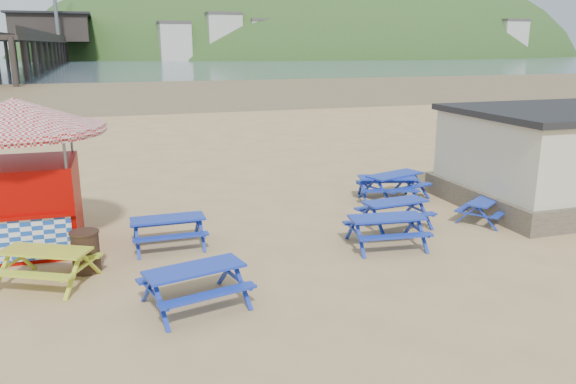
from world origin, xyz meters
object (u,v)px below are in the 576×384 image
object	(u,v)px
picnic_table_blue_b	(387,188)
litter_bin	(86,251)
picnic_table_yellow	(47,267)
ice_cream_kiosk	(20,156)
picnic_table_blue_a	(168,232)
amenity_block	(570,156)

from	to	relation	value
picnic_table_blue_b	litter_bin	distance (m)	10.18
picnic_table_yellow	ice_cream_kiosk	distance (m)	3.35
picnic_table_blue_a	litter_bin	bearing A→B (deg)	-150.85
picnic_table_blue_a	amenity_block	xyz separation A→B (m)	(13.09, 0.25, 1.17)
picnic_table_blue_b	picnic_table_yellow	xyz separation A→B (m)	(-10.37, -3.94, -0.00)
ice_cream_kiosk	amenity_block	size ratio (longest dim) A/B	0.60
ice_cream_kiosk	amenity_block	distance (m)	16.56
picnic_table_yellow	amenity_block	bearing A→B (deg)	34.06
picnic_table_blue_a	picnic_table_yellow	world-z (taller)	picnic_table_yellow
litter_bin	ice_cream_kiosk	bearing A→B (deg)	123.79
picnic_table_blue_b	ice_cream_kiosk	size ratio (longest dim) A/B	0.52
picnic_table_blue_a	picnic_table_blue_b	xyz separation A→B (m)	(7.57, 2.35, 0.01)
picnic_table_yellow	amenity_block	xyz separation A→B (m)	(15.90, 1.83, 1.17)
picnic_table_blue_b	ice_cream_kiosk	bearing A→B (deg)	-156.40
picnic_table_blue_b	ice_cream_kiosk	distance (m)	11.26
litter_bin	amenity_block	world-z (taller)	amenity_block
amenity_block	picnic_table_yellow	bearing A→B (deg)	-173.43
picnic_table_blue_b	amenity_block	bearing A→B (deg)	-4.25
picnic_table_yellow	litter_bin	world-z (taller)	litter_bin
picnic_table_blue_b	amenity_block	world-z (taller)	amenity_block
picnic_table_yellow	amenity_block	size ratio (longest dim) A/B	0.32
amenity_block	ice_cream_kiosk	bearing A→B (deg)	177.37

